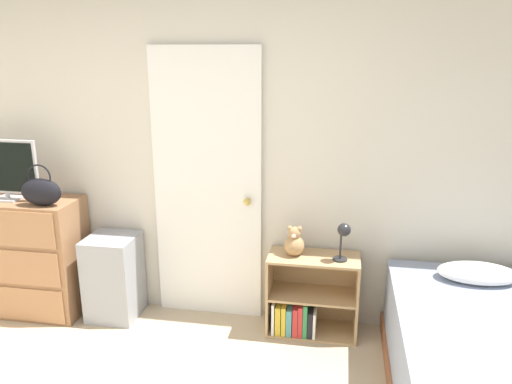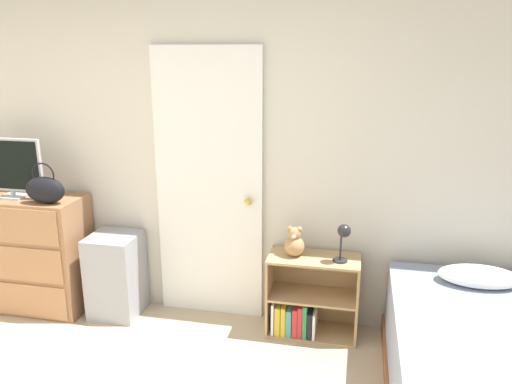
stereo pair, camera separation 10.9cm
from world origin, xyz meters
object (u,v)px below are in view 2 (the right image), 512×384
handbag (45,189)px  dresser (28,252)px  bookshelf (306,303)px  teddy_bear (294,243)px  tv (9,167)px  desk_lamp (344,235)px  storage_bin (116,275)px

handbag → dresser: bearing=160.2°
bookshelf → teddy_bear: size_ratio=2.95×
tv → desk_lamp: size_ratio=1.96×
dresser → storage_bin: (0.74, 0.03, -0.14)m
handbag → bookshelf: handbag is taller
bookshelf → teddy_bear: (-0.10, 0.00, 0.46)m
dresser → desk_lamp: dresser is taller
dresser → storage_bin: bearing=2.2°
tv → teddy_bear: size_ratio=2.47×
teddy_bear → bookshelf: bearing=-0.6°
storage_bin → desk_lamp: bearing=-0.5°
dresser → storage_bin: dresser is taller
bookshelf → storage_bin: bearing=-179.0°
tv → storage_bin: tv is taller
storage_bin → desk_lamp: size_ratio=2.34×
dresser → tv: (-0.04, -0.02, 0.70)m
dresser → desk_lamp: (2.48, 0.01, 0.34)m
dresser → tv: tv is taller
storage_bin → teddy_bear: (1.40, 0.03, 0.37)m
tv → bookshelf: size_ratio=0.84×
storage_bin → teddy_bear: teddy_bear is taller
dresser → tv: size_ratio=1.74×
handbag → desk_lamp: (2.18, 0.12, -0.23)m
handbag → teddy_bear: 1.87m
storage_bin → bookshelf: storage_bin is taller
handbag → teddy_bear: (1.83, 0.16, -0.34)m
tv → storage_bin: (0.78, 0.05, -0.84)m
dresser → teddy_bear: dresser is taller
storage_bin → bookshelf: bearing=1.0°
storage_bin → teddy_bear: size_ratio=2.96×
bookshelf → desk_lamp: bearing=-9.7°
tv → handbag: tv is taller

